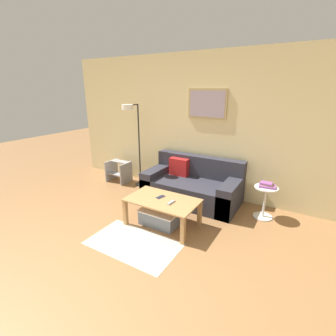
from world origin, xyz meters
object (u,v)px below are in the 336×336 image
(side_table, at_px, (265,199))
(remote_control, at_px, (171,202))
(coffee_table, at_px, (162,204))
(couch, at_px, (192,186))
(floor_lamp, at_px, (133,129))
(storage_bin, at_px, (160,217))
(book_stack, at_px, (267,185))
(cell_phone, at_px, (161,197))
(step_stool, at_px, (119,171))

(side_table, distance_m, remote_control, 1.50)
(coffee_table, bearing_deg, side_table, 38.96)
(side_table, height_order, remote_control, side_table)
(couch, bearing_deg, coffee_table, -90.34)
(couch, height_order, coffee_table, couch)
(floor_lamp, bearing_deg, storage_bin, -38.13)
(floor_lamp, xyz_separation_m, book_stack, (2.48, 0.10, -0.66))
(storage_bin, distance_m, remote_control, 0.37)
(couch, distance_m, cell_phone, 0.96)
(couch, bearing_deg, side_table, 0.11)
(coffee_table, xyz_separation_m, remote_control, (0.17, -0.04, 0.08))
(couch, relative_size, book_stack, 6.50)
(storage_bin, distance_m, cell_phone, 0.31)
(floor_lamp, distance_m, book_stack, 2.57)
(cell_phone, relative_size, step_stool, 0.31)
(floor_lamp, xyz_separation_m, step_stool, (-0.53, 0.12, -0.96))
(book_stack, distance_m, step_stool, 3.03)
(remote_control, distance_m, step_stool, 2.22)
(floor_lamp, bearing_deg, book_stack, 2.19)
(couch, relative_size, floor_lamp, 1.01)
(coffee_table, xyz_separation_m, cell_phone, (-0.06, 0.05, 0.07))
(book_stack, xyz_separation_m, remote_control, (-1.08, -1.06, -0.11))
(storage_bin, bearing_deg, step_stool, 148.54)
(storage_bin, relative_size, cell_phone, 4.13)
(book_stack, xyz_separation_m, cell_phone, (-1.31, -0.97, -0.12))
(coffee_table, bearing_deg, couch, 89.66)
(coffee_table, xyz_separation_m, floor_lamp, (-1.24, 0.92, 0.85))
(floor_lamp, bearing_deg, couch, 3.54)
(couch, xyz_separation_m, floor_lamp, (-1.25, -0.08, 0.93))
(storage_bin, distance_m, book_stack, 1.70)
(floor_lamp, relative_size, cell_phone, 11.86)
(side_table, relative_size, cell_phone, 3.65)
(coffee_table, distance_m, side_table, 1.60)
(couch, bearing_deg, step_stool, 178.73)
(cell_phone, bearing_deg, book_stack, 49.42)
(cell_phone, bearing_deg, coffee_table, -26.11)
(couch, relative_size, side_table, 3.27)
(coffee_table, height_order, step_stool, step_stool)
(storage_bin, relative_size, remote_control, 3.85)
(side_table, bearing_deg, coffee_table, -141.04)
(cell_phone, xyz_separation_m, step_stool, (-1.71, 0.99, -0.18))
(floor_lamp, relative_size, step_stool, 3.69)
(storage_bin, relative_size, step_stool, 1.28)
(coffee_table, xyz_separation_m, side_table, (1.24, 1.00, -0.04))
(step_stool, bearing_deg, remote_control, -29.09)
(cell_phone, bearing_deg, storage_bin, -59.83)
(coffee_table, relative_size, floor_lamp, 0.62)
(step_stool, bearing_deg, side_table, -0.71)
(floor_lamp, xyz_separation_m, cell_phone, (1.18, -0.87, -0.78))
(remote_control, bearing_deg, floor_lamp, 150.38)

